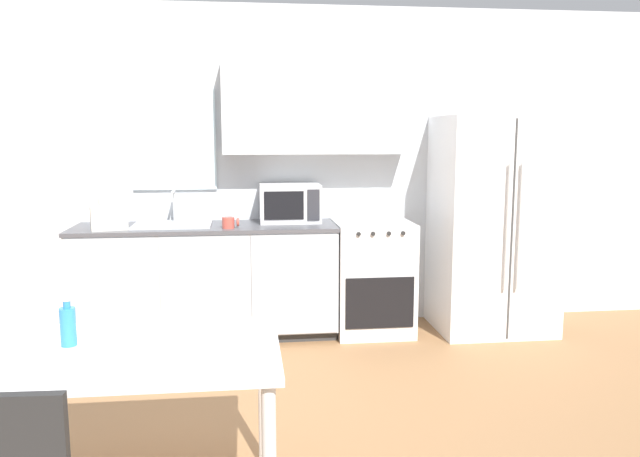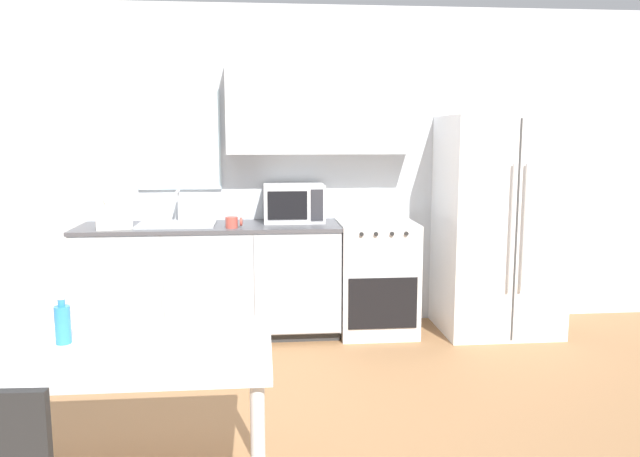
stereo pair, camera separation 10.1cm
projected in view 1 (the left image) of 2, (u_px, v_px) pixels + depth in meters
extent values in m
plane|color=#9E7047|center=(261.00, 424.00, 3.56)|extent=(12.00, 12.00, 0.00)
cube|color=silver|center=(253.00, 169.00, 5.29)|extent=(12.00, 0.06, 2.70)
cube|color=silver|center=(174.00, 140.00, 5.14)|extent=(0.68, 0.04, 0.82)
cube|color=#B2B7BC|center=(316.00, 106.00, 5.09)|extent=(1.53, 0.32, 0.78)
cube|color=#333333|center=(209.00, 330.00, 5.15)|extent=(2.06, 0.55, 0.08)
cube|color=#B2B7BC|center=(207.00, 278.00, 5.05)|extent=(2.06, 0.61, 0.81)
cube|color=#B2B7BC|center=(112.00, 290.00, 4.67)|extent=(0.67, 0.01, 0.79)
cube|color=#B2B7BC|center=(205.00, 287.00, 4.75)|extent=(0.67, 0.01, 0.79)
cube|color=#B2B7BC|center=(295.00, 285.00, 4.83)|extent=(0.67, 0.01, 0.79)
cube|color=#4C4C51|center=(206.00, 227.00, 4.99)|extent=(2.09, 0.63, 0.03)
cube|color=white|center=(372.00, 276.00, 5.20)|extent=(0.63, 0.64, 0.93)
cube|color=black|center=(380.00, 303.00, 4.90)|extent=(0.55, 0.01, 0.41)
cylinder|color=#262626|center=(359.00, 234.00, 4.79)|extent=(0.03, 0.02, 0.03)
cylinder|color=#262626|center=(373.00, 234.00, 4.81)|extent=(0.03, 0.02, 0.03)
cylinder|color=#262626|center=(389.00, 233.00, 4.82)|extent=(0.03, 0.02, 0.03)
cylinder|color=#262626|center=(403.00, 233.00, 4.83)|extent=(0.03, 0.02, 0.03)
cube|color=white|center=(493.00, 224.00, 5.20)|extent=(0.93, 0.75, 1.79)
cube|color=#3F3F3F|center=(512.00, 231.00, 4.83)|extent=(0.01, 0.01, 1.73)
cylinder|color=silver|center=(507.00, 227.00, 4.79)|extent=(0.02, 0.02, 0.98)
cylinder|color=silver|center=(520.00, 227.00, 4.80)|extent=(0.02, 0.02, 0.98)
cube|color=#B7BABC|center=(173.00, 225.00, 4.95)|extent=(0.61, 0.42, 0.02)
cylinder|color=silver|center=(175.00, 205.00, 5.10)|extent=(0.02, 0.02, 0.25)
cylinder|color=silver|center=(173.00, 192.00, 5.02)|extent=(0.02, 0.14, 0.02)
cube|color=silver|center=(290.00, 203.00, 5.15)|extent=(0.50, 0.32, 0.32)
cube|color=black|center=(284.00, 205.00, 4.99)|extent=(0.32, 0.01, 0.23)
cube|color=#2D2D33|center=(313.00, 205.00, 5.01)|extent=(0.10, 0.01, 0.25)
cylinder|color=#BF4C3F|center=(228.00, 223.00, 4.82)|extent=(0.10, 0.10, 0.09)
torus|color=#BF4C3F|center=(238.00, 222.00, 4.83)|extent=(0.02, 0.07, 0.07)
cube|color=silver|center=(109.00, 217.00, 4.78)|extent=(0.31, 0.29, 0.19)
sphere|color=silver|center=(108.00, 201.00, 4.76)|extent=(0.18, 0.18, 0.15)
cube|color=white|center=(125.00, 353.00, 2.61)|extent=(1.29, 0.81, 0.03)
cylinder|color=white|center=(14.00, 409.00, 2.93)|extent=(0.06, 0.06, 0.72)
cylinder|color=white|center=(264.00, 396.00, 3.07)|extent=(0.06, 0.06, 0.72)
cylinder|color=#338CD8|center=(68.00, 327.00, 2.65)|extent=(0.07, 0.07, 0.16)
cylinder|color=#338CD8|center=(67.00, 304.00, 2.63)|extent=(0.03, 0.03, 0.03)
cylinder|color=white|center=(66.00, 299.00, 2.63)|extent=(0.03, 0.03, 0.02)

